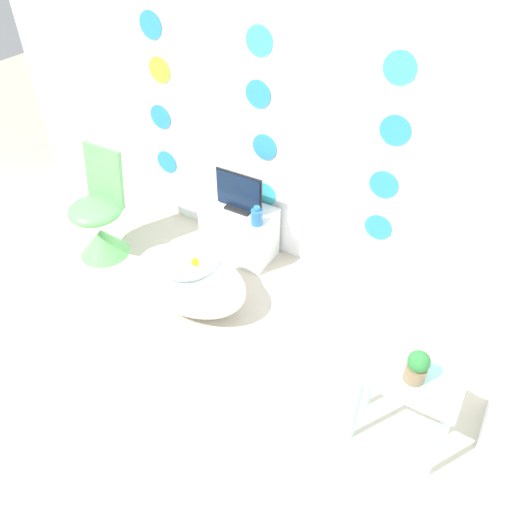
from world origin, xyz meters
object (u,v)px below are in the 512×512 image
object	(u,v)px
potted_plant_left	(417,367)
chair	(100,225)
bathtub	(190,280)
tv	(239,194)
vase	(257,217)

from	to	relation	value
potted_plant_left	chair	bearing A→B (deg)	171.12
bathtub	tv	distance (m)	0.78
bathtub	chair	world-z (taller)	chair
bathtub	vase	bearing A→B (deg)	68.66
bathtub	chair	size ratio (longest dim) A/B	1.00
chair	vase	size ratio (longest dim) A/B	5.77
chair	vase	distance (m)	1.33
chair	potted_plant_left	xyz separation A→B (m)	(2.70, -0.42, 0.38)
bathtub	vase	world-z (taller)	vase
chair	potted_plant_left	size ratio (longest dim) A/B	4.55
chair	tv	world-z (taller)	chair
chair	potted_plant_left	world-z (taller)	chair
potted_plant_left	vase	bearing A→B (deg)	148.90
chair	bathtub	bearing A→B (deg)	-6.80
chair	potted_plant_left	distance (m)	2.76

